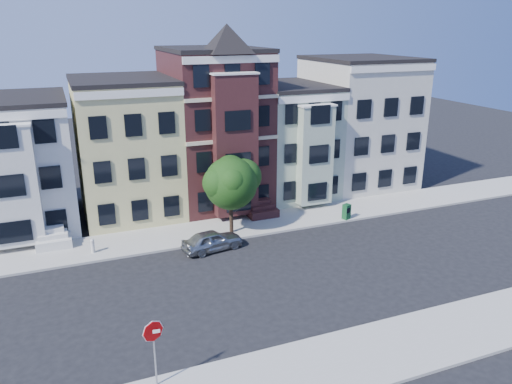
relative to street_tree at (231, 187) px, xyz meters
name	(u,v)px	position (x,y,z in m)	size (l,w,h in m)	color
ground	(292,276)	(1.23, -7.10, -3.48)	(120.00, 120.00, 0.00)	black
far_sidewalk	(244,226)	(1.23, 0.90, -3.40)	(60.00, 4.00, 0.15)	#9E9B93
near_sidewalk	(370,354)	(1.23, -15.10, -3.40)	(60.00, 4.00, 0.15)	#9E9B93
house_white	(11,165)	(-13.77, 7.40, 1.02)	(8.00, 9.00, 9.00)	silver
house_yellow	(127,149)	(-5.77, 7.40, 1.52)	(7.00, 9.00, 10.00)	#CAC27D
house_brown	(215,129)	(1.23, 7.40, 2.52)	(7.00, 9.00, 12.00)	#391919
house_green	(288,141)	(7.73, 7.40, 1.02)	(6.00, 9.00, 9.00)	#9AAA93
house_cream	(358,123)	(14.73, 7.40, 2.02)	(8.00, 9.00, 11.00)	beige
street_tree	(231,187)	(0.00, 0.00, 0.00)	(5.72, 5.72, 6.65)	#214B16
parked_car	(212,240)	(-2.01, -2.00, -2.80)	(1.59, 3.96, 1.35)	#999CA1
newspaper_box	(346,212)	(8.78, -0.80, -2.76)	(0.51, 0.45, 1.14)	#154F26
fire_hydrant	(93,247)	(-9.25, 0.16, -2.96)	(0.26, 0.26, 0.73)	beige
stop_sign	(154,349)	(-7.92, -13.62, -1.67)	(0.91, 0.13, 3.32)	#B90003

